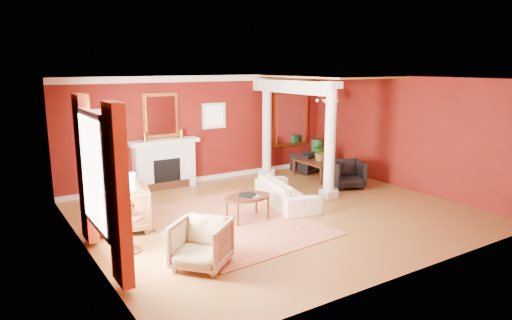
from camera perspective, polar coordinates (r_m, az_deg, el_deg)
ground at (r=10.06m, az=2.83°, el=-6.63°), size 8.00×8.00×0.00m
room_shell at (r=9.61m, az=2.95°, el=4.85°), size 8.04×7.04×2.92m
fireplace at (r=12.13m, az=-11.35°, el=-0.48°), size 1.85×0.42×1.29m
overmantel_mirror at (r=12.06m, az=-11.83°, el=5.47°), size 0.95×0.07×1.15m
flank_window_left at (r=11.63m, az=-18.99°, el=4.36°), size 0.70×0.07×0.70m
flank_window_right at (r=12.71m, az=-5.27°, el=5.53°), size 0.70×0.07×0.70m
left_window at (r=7.56m, az=-19.05°, el=-2.28°), size 0.21×2.55×2.60m
column_front at (r=10.98m, az=9.25°, el=2.48°), size 0.36×0.36×2.80m
column_back at (r=13.09m, az=1.36°, el=4.12°), size 0.36×0.36×2.80m
header_beam at (r=12.09m, az=4.34°, el=9.13°), size 0.30×3.20×0.32m
amber_ceiling at (r=12.69m, az=8.99°, el=10.27°), size 2.30×3.40×0.04m
dining_mirror at (r=14.14m, az=4.39°, el=5.16°), size 1.30×0.07×1.70m
chandelier at (r=12.79m, az=8.92°, el=7.50°), size 0.60×0.62×0.75m
crown_trim at (r=12.52m, az=-6.38°, el=10.10°), size 8.00×0.08×0.16m
base_trim at (r=12.90m, az=-6.10°, el=-2.25°), size 8.00×0.08×0.12m
rug at (r=9.47m, az=-3.35°, el=-7.78°), size 3.16×4.04×0.02m
sofa at (r=10.55m, az=3.76°, el=-3.47°), size 1.06×2.14×0.81m
armchair_leopard at (r=9.25m, az=-16.24°, el=-5.61°), size 1.07×1.12×0.97m
armchair_stripe at (r=7.41m, az=-6.87°, el=-10.12°), size 1.12×1.12×0.85m
coffee_table at (r=9.46m, az=-1.08°, el=-4.77°), size 1.04×1.04×0.53m
coffee_book at (r=9.36m, az=-0.73°, el=-3.93°), size 0.17×0.03×0.23m
side_table at (r=8.06m, az=-15.84°, el=-4.94°), size 0.55×0.55×1.39m
dining_table at (r=13.09m, az=7.67°, el=-0.57°), size 0.56×1.44×0.79m
dining_chair_near at (r=12.20m, az=11.37°, el=-1.59°), size 1.00×0.97×0.80m
dining_chair_far at (r=13.74m, az=6.17°, el=-0.18°), size 0.80×0.77×0.68m
green_urn at (r=14.26m, az=7.60°, el=0.36°), size 0.40×0.40×0.95m
potted_plant at (r=13.00m, az=8.13°, el=2.08°), size 0.68×0.71×0.43m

